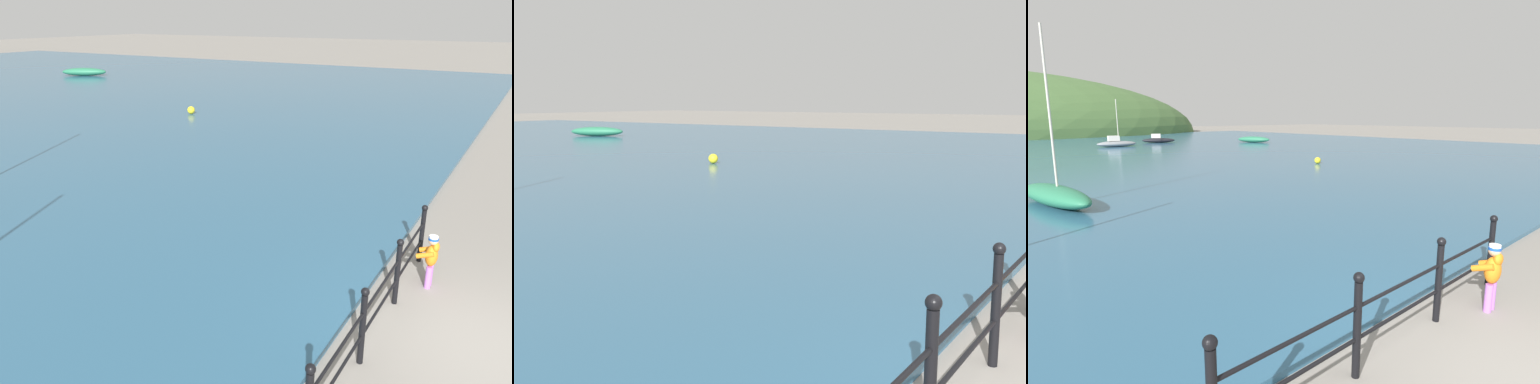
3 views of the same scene
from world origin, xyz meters
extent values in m
plane|color=gray|center=(0.00, 0.00, 0.00)|extent=(200.00, 200.00, 0.00)
sphere|color=black|center=(-3.02, 1.50, 1.15)|extent=(0.12, 0.12, 0.12)
cylinder|color=black|center=(-1.22, 1.50, 0.55)|extent=(0.09, 0.09, 1.10)
sphere|color=black|center=(-1.22, 1.50, 1.15)|extent=(0.12, 0.12, 0.12)
cylinder|color=black|center=(0.58, 1.50, 0.55)|extent=(0.09, 0.09, 1.10)
sphere|color=black|center=(0.58, 1.50, 1.15)|extent=(0.12, 0.12, 0.12)
cylinder|color=black|center=(2.38, 1.50, 0.55)|extent=(0.09, 0.09, 1.10)
sphere|color=black|center=(2.38, 1.50, 1.15)|extent=(0.12, 0.12, 0.12)
cylinder|color=black|center=(-0.32, 1.50, 0.82)|extent=(5.40, 0.04, 0.04)
cylinder|color=black|center=(-0.32, 1.50, 0.45)|extent=(5.40, 0.04, 0.04)
cylinder|color=#AD66C6|center=(1.38, 1.12, 0.21)|extent=(0.11, 0.11, 0.42)
cylinder|color=#AD66C6|center=(1.51, 1.13, 0.21)|extent=(0.11, 0.11, 0.42)
ellipsoid|color=orange|center=(1.45, 1.13, 0.62)|extent=(0.31, 0.23, 0.40)
ellipsoid|color=orange|center=(1.45, 1.07, 0.80)|extent=(0.20, 0.13, 0.18)
cylinder|color=orange|center=(1.31, 1.21, 0.67)|extent=(0.10, 0.32, 0.19)
cylinder|color=orange|center=(1.59, 1.22, 0.67)|extent=(0.10, 0.32, 0.19)
sphere|color=tan|center=(1.45, 1.13, 0.92)|extent=(0.17, 0.17, 0.17)
cylinder|color=#194CB2|center=(1.45, 1.13, 0.94)|extent=(0.17, 0.17, 0.04)
cylinder|color=silver|center=(1.45, 1.13, 0.98)|extent=(0.16, 0.16, 0.04)
ellipsoid|color=#287551|center=(21.57, 32.40, 0.41)|extent=(2.53, 3.55, 0.62)
sphere|color=yellow|center=(12.53, 14.86, 0.28)|extent=(0.37, 0.37, 0.37)
camera|label=1|loc=(-7.06, -0.17, 4.66)|focal=35.00mm
camera|label=2|loc=(-5.09, 0.22, 2.52)|focal=42.00mm
camera|label=3|loc=(-4.43, -0.86, 2.80)|focal=28.00mm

